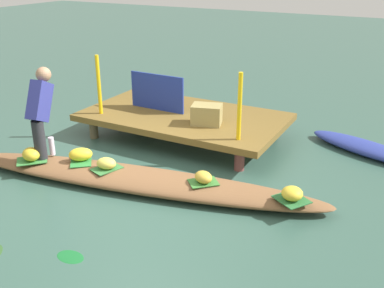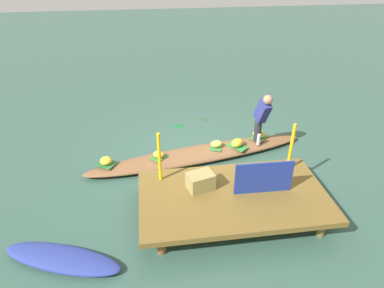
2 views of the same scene
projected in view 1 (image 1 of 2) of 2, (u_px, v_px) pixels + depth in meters
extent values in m
plane|color=#335549|center=(137.00, 186.00, 5.87)|extent=(40.00, 40.00, 0.00)
cube|color=brown|center=(184.00, 117.00, 7.33)|extent=(3.20, 1.80, 0.10)
cylinder|color=brown|center=(94.00, 129.00, 7.38)|extent=(0.14, 0.14, 0.30)
cylinder|color=brown|center=(239.00, 160.00, 6.26)|extent=(0.14, 0.14, 0.30)
cylinder|color=brown|center=(143.00, 106.00, 8.56)|extent=(0.14, 0.14, 0.30)
cylinder|color=brown|center=(274.00, 128.00, 7.43)|extent=(0.14, 0.14, 0.30)
ellipsoid|color=brown|center=(136.00, 179.00, 5.83)|extent=(4.99, 1.59, 0.19)
ellipsoid|color=navy|center=(367.00, 148.00, 6.82)|extent=(1.90, 1.12, 0.17)
cube|color=#2F833A|center=(81.00, 160.00, 6.13)|extent=(0.49, 0.51, 0.01)
ellipsoid|color=yellow|center=(81.00, 154.00, 6.09)|extent=(0.38, 0.36, 0.18)
cube|color=#39823B|center=(32.00, 160.00, 6.13)|extent=(0.48, 0.48, 0.01)
ellipsoid|color=gold|center=(31.00, 154.00, 6.10)|extent=(0.35, 0.33, 0.18)
cube|color=#377739|center=(107.00, 168.00, 5.89)|extent=(0.36, 0.43, 0.01)
ellipsoid|color=#E7D352|center=(106.00, 163.00, 5.87)|extent=(0.29, 0.24, 0.15)
cube|color=#3A7A32|center=(203.00, 182.00, 5.53)|extent=(0.43, 0.42, 0.01)
ellipsoid|color=gold|center=(203.00, 177.00, 5.51)|extent=(0.31, 0.29, 0.14)
cube|color=#2A6834|center=(292.00, 199.00, 5.14)|extent=(0.47, 0.45, 0.01)
ellipsoid|color=gold|center=(292.00, 193.00, 5.11)|extent=(0.32, 0.32, 0.15)
cylinder|color=#28282D|center=(39.00, 140.00, 6.08)|extent=(0.16, 0.16, 0.55)
cube|color=navy|center=(40.00, 101.00, 5.99)|extent=(0.26, 0.50, 0.59)
sphere|color=#9E7556|center=(43.00, 74.00, 6.00)|extent=(0.20, 0.20, 0.20)
cylinder|color=silver|center=(52.00, 146.00, 6.28)|extent=(0.08, 0.08, 0.25)
cube|color=navy|center=(157.00, 92.00, 7.42)|extent=(0.99, 0.05, 0.60)
cylinder|color=yellow|center=(99.00, 85.00, 7.17)|extent=(0.06, 0.06, 0.95)
cylinder|color=yellow|center=(240.00, 107.00, 6.12)|extent=(0.06, 0.06, 0.95)
cube|color=#97874D|center=(207.00, 115.00, 6.82)|extent=(0.51, 0.43, 0.30)
ellipsoid|color=#18652C|center=(70.00, 257.00, 4.48)|extent=(0.31, 0.21, 0.01)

